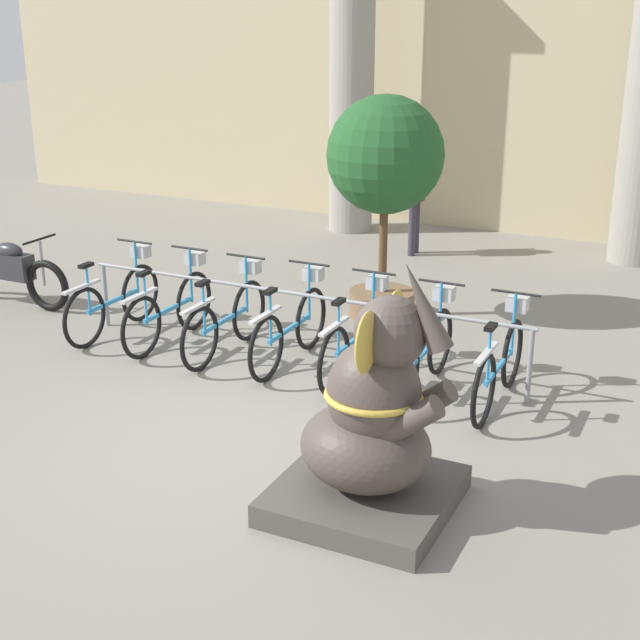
% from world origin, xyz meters
% --- Properties ---
extents(ground_plane, '(60.00, 60.00, 0.00)m').
position_xyz_m(ground_plane, '(0.00, 0.00, 0.00)').
color(ground_plane, gray).
extents(building_facade, '(20.00, 0.20, 6.00)m').
position_xyz_m(building_facade, '(0.00, 8.60, 3.00)').
color(building_facade, '#C6B78E').
rests_on(building_facade, ground_plane).
extents(column_left, '(0.90, 0.90, 5.16)m').
position_xyz_m(column_left, '(-2.28, 7.60, 2.62)').
color(column_left, gray).
rests_on(column_left, ground_plane).
extents(bike_rack, '(5.09, 0.05, 0.77)m').
position_xyz_m(bike_rack, '(-0.41, 1.95, 0.63)').
color(bike_rack, gray).
rests_on(bike_rack, ground_plane).
extents(bicycle_0, '(0.48, 1.69, 1.00)m').
position_xyz_m(bicycle_0, '(-2.65, 1.81, 0.41)').
color(bicycle_0, black).
rests_on(bicycle_0, ground_plane).
extents(bicycle_1, '(0.48, 1.69, 1.00)m').
position_xyz_m(bicycle_1, '(-1.90, 1.84, 0.41)').
color(bicycle_1, black).
rests_on(bicycle_1, ground_plane).
extents(bicycle_2, '(0.48, 1.69, 1.00)m').
position_xyz_m(bicycle_2, '(-1.15, 1.82, 0.41)').
color(bicycle_2, black).
rests_on(bicycle_2, ground_plane).
extents(bicycle_3, '(0.48, 1.69, 1.00)m').
position_xyz_m(bicycle_3, '(-0.41, 1.87, 0.41)').
color(bicycle_3, black).
rests_on(bicycle_3, ground_plane).
extents(bicycle_4, '(0.48, 1.69, 1.00)m').
position_xyz_m(bicycle_4, '(0.34, 1.87, 0.41)').
color(bicycle_4, black).
rests_on(bicycle_4, ground_plane).
extents(bicycle_5, '(0.48, 1.69, 1.00)m').
position_xyz_m(bicycle_5, '(1.09, 1.83, 0.41)').
color(bicycle_5, black).
rests_on(bicycle_5, ground_plane).
extents(bicycle_6, '(0.48, 1.69, 1.00)m').
position_xyz_m(bicycle_6, '(1.84, 1.82, 0.41)').
color(bicycle_6, black).
rests_on(bicycle_6, ground_plane).
extents(elephant_statue, '(1.28, 1.28, 1.99)m').
position_xyz_m(elephant_statue, '(1.47, -0.43, 0.67)').
color(elephant_statue, '#4C4742').
rests_on(elephant_statue, ground_plane).
extents(motorcycle, '(1.98, 0.55, 0.92)m').
position_xyz_m(motorcycle, '(-4.55, 2.07, 0.45)').
color(motorcycle, black).
rests_on(motorcycle, ground_plane).
extents(person_pedestrian, '(0.22, 0.47, 1.66)m').
position_xyz_m(person_pedestrian, '(-0.76, 6.55, 0.99)').
color(person_pedestrian, '#383342').
rests_on(person_pedestrian, ground_plane).
extents(potted_tree, '(1.37, 1.37, 2.64)m').
position_xyz_m(potted_tree, '(-0.13, 3.71, 1.83)').
color(potted_tree, brown).
rests_on(potted_tree, ground_plane).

